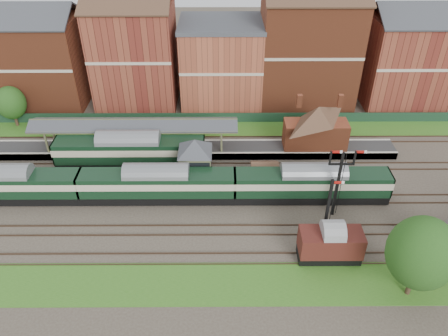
{
  "coord_description": "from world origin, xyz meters",
  "views": [
    {
      "loc": [
        0.07,
        -38.29,
        31.33
      ],
      "look_at": [
        0.28,
        2.0,
        3.0
      ],
      "focal_mm": 35.0,
      "sensor_mm": 36.0,
      "label": 1
    }
  ],
  "objects_px": {
    "dmu_train": "(157,184)",
    "platform_railcar": "(130,151)",
    "goods_van_a": "(330,244)",
    "semaphore_bracket": "(339,180)",
    "signal_box": "(195,160)"
  },
  "relations": [
    {
      "from": "signal_box",
      "to": "semaphore_bracket",
      "type": "xyz_separation_m",
      "value": [
        15.04,
        -5.75,
        1.44
      ]
    },
    {
      "from": "signal_box",
      "to": "goods_van_a",
      "type": "relative_size",
      "value": 1.02
    },
    {
      "from": "signal_box",
      "to": "platform_railcar",
      "type": "relative_size",
      "value": 0.33
    },
    {
      "from": "dmu_train",
      "to": "goods_van_a",
      "type": "bearing_deg",
      "value": -27.52
    },
    {
      "from": "dmu_train",
      "to": "platform_railcar",
      "type": "height_order",
      "value": "platform_railcar"
    },
    {
      "from": "semaphore_bracket",
      "to": "dmu_train",
      "type": "bearing_deg",
      "value": 172.54
    },
    {
      "from": "semaphore_bracket",
      "to": "platform_railcar",
      "type": "height_order",
      "value": "semaphore_bracket"
    },
    {
      "from": "goods_van_a",
      "to": "platform_railcar",
      "type": "bearing_deg",
      "value": 144.06
    },
    {
      "from": "dmu_train",
      "to": "platform_railcar",
      "type": "relative_size",
      "value": 2.81
    },
    {
      "from": "platform_railcar",
      "to": "dmu_train",
      "type": "bearing_deg",
      "value": -57.75
    },
    {
      "from": "semaphore_bracket",
      "to": "platform_railcar",
      "type": "relative_size",
      "value": 0.45
    },
    {
      "from": "signal_box",
      "to": "dmu_train",
      "type": "xyz_separation_m",
      "value": [
        -4.06,
        -3.25,
        -0.88
      ]
    },
    {
      "from": "signal_box",
      "to": "dmu_train",
      "type": "relative_size",
      "value": 0.12
    },
    {
      "from": "dmu_train",
      "to": "goods_van_a",
      "type": "relative_size",
      "value": 8.74
    },
    {
      "from": "semaphore_bracket",
      "to": "signal_box",
      "type": "bearing_deg",
      "value": 159.08
    }
  ]
}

